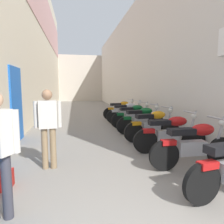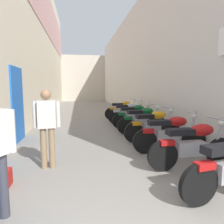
{
  "view_description": "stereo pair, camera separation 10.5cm",
  "coord_description": "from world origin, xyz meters",
  "px_view_note": "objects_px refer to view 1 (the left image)",
  "views": [
    {
      "loc": [
        -0.79,
        -0.79,
        1.61
      ],
      "look_at": [
        0.24,
        4.75,
        0.93
      ],
      "focal_mm": 32.92,
      "sensor_mm": 36.0,
      "label": 1
    },
    {
      "loc": [
        -0.68,
        -0.81,
        1.61
      ],
      "look_at": [
        0.24,
        4.75,
        0.93
      ],
      "focal_mm": 32.92,
      "sensor_mm": 36.0,
      "label": 2
    }
  ],
  "objects_px": {
    "motorcycle_fourth": "(153,124)",
    "motorcycle_eighth": "(121,109)",
    "motorcycle_second": "(194,144)",
    "motorcycle_fifth": "(142,119)",
    "motorcycle_third": "(170,133)",
    "motorcycle_sixth": "(133,115)",
    "pedestrian_mid_alley": "(48,123)",
    "motorcycle_seventh": "(127,112)"
  },
  "relations": [
    {
      "from": "motorcycle_second",
      "to": "pedestrian_mid_alley",
      "type": "xyz_separation_m",
      "value": [
        -2.83,
        0.52,
        0.42
      ]
    },
    {
      "from": "motorcycle_third",
      "to": "motorcycle_fifth",
      "type": "height_order",
      "value": "same"
    },
    {
      "from": "motorcycle_third",
      "to": "motorcycle_fifth",
      "type": "distance_m",
      "value": 2.21
    },
    {
      "from": "motorcycle_sixth",
      "to": "pedestrian_mid_alley",
      "type": "height_order",
      "value": "pedestrian_mid_alley"
    },
    {
      "from": "motorcycle_sixth",
      "to": "motorcycle_seventh",
      "type": "height_order",
      "value": "same"
    },
    {
      "from": "motorcycle_second",
      "to": "motorcycle_sixth",
      "type": "relative_size",
      "value": 1.0
    },
    {
      "from": "motorcycle_sixth",
      "to": "motorcycle_third",
      "type": "bearing_deg",
      "value": -90.0
    },
    {
      "from": "motorcycle_third",
      "to": "motorcycle_seventh",
      "type": "height_order",
      "value": "same"
    },
    {
      "from": "motorcycle_fourth",
      "to": "motorcycle_eighth",
      "type": "distance_m",
      "value": 4.25
    },
    {
      "from": "motorcycle_fifth",
      "to": "motorcycle_second",
      "type": "bearing_deg",
      "value": -90.0
    },
    {
      "from": "motorcycle_sixth",
      "to": "motorcycle_fourth",
      "type": "bearing_deg",
      "value": -90.0
    },
    {
      "from": "motorcycle_third",
      "to": "motorcycle_fifth",
      "type": "bearing_deg",
      "value": 90.0
    },
    {
      "from": "motorcycle_second",
      "to": "motorcycle_fourth",
      "type": "relative_size",
      "value": 1.0
    },
    {
      "from": "motorcycle_fourth",
      "to": "motorcycle_eighth",
      "type": "relative_size",
      "value": 1.0
    },
    {
      "from": "motorcycle_second",
      "to": "pedestrian_mid_alley",
      "type": "distance_m",
      "value": 2.91
    },
    {
      "from": "motorcycle_third",
      "to": "motorcycle_fifth",
      "type": "xyz_separation_m",
      "value": [
        -0.0,
        2.21,
        0.0
      ]
    },
    {
      "from": "motorcycle_eighth",
      "to": "motorcycle_fifth",
      "type": "bearing_deg",
      "value": -90.0
    },
    {
      "from": "motorcycle_eighth",
      "to": "pedestrian_mid_alley",
      "type": "bearing_deg",
      "value": -115.59
    },
    {
      "from": "motorcycle_seventh",
      "to": "motorcycle_third",
      "type": "bearing_deg",
      "value": -90.0
    },
    {
      "from": "motorcycle_fourth",
      "to": "pedestrian_mid_alley",
      "type": "bearing_deg",
      "value": -149.68
    },
    {
      "from": "motorcycle_seventh",
      "to": "pedestrian_mid_alley",
      "type": "xyz_separation_m",
      "value": [
        -2.83,
        -4.8,
        0.42
      ]
    },
    {
      "from": "motorcycle_fifth",
      "to": "motorcycle_eighth",
      "type": "xyz_separation_m",
      "value": [
        0.0,
        3.19,
        0.0
      ]
    },
    {
      "from": "motorcycle_seventh",
      "to": "motorcycle_eighth",
      "type": "relative_size",
      "value": 1.0
    },
    {
      "from": "motorcycle_sixth",
      "to": "motorcycle_eighth",
      "type": "relative_size",
      "value": 1.0
    },
    {
      "from": "motorcycle_fourth",
      "to": "motorcycle_seventh",
      "type": "height_order",
      "value": "same"
    },
    {
      "from": "motorcycle_fourth",
      "to": "motorcycle_sixth",
      "type": "relative_size",
      "value": 1.0
    },
    {
      "from": "motorcycle_third",
      "to": "motorcycle_eighth",
      "type": "relative_size",
      "value": 1.0
    },
    {
      "from": "motorcycle_third",
      "to": "motorcycle_eighth",
      "type": "distance_m",
      "value": 5.4
    },
    {
      "from": "motorcycle_third",
      "to": "motorcycle_sixth",
      "type": "relative_size",
      "value": 1.0
    },
    {
      "from": "motorcycle_fifth",
      "to": "motorcycle_fourth",
      "type": "bearing_deg",
      "value": -90.0
    },
    {
      "from": "motorcycle_second",
      "to": "motorcycle_third",
      "type": "bearing_deg",
      "value": 90.0
    },
    {
      "from": "motorcycle_eighth",
      "to": "motorcycle_seventh",
      "type": "bearing_deg",
      "value": -90.0
    },
    {
      "from": "motorcycle_second",
      "to": "motorcycle_eighth",
      "type": "distance_m",
      "value": 6.43
    },
    {
      "from": "motorcycle_third",
      "to": "motorcycle_sixth",
      "type": "distance_m",
      "value": 3.25
    },
    {
      "from": "motorcycle_fifth",
      "to": "motorcycle_eighth",
      "type": "relative_size",
      "value": 1.0
    },
    {
      "from": "motorcycle_third",
      "to": "motorcycle_fourth",
      "type": "relative_size",
      "value": 1.01
    },
    {
      "from": "motorcycle_third",
      "to": "motorcycle_seventh",
      "type": "relative_size",
      "value": 1.0
    },
    {
      "from": "motorcycle_second",
      "to": "motorcycle_seventh",
      "type": "relative_size",
      "value": 1.0
    },
    {
      "from": "motorcycle_second",
      "to": "motorcycle_fifth",
      "type": "distance_m",
      "value": 3.24
    },
    {
      "from": "motorcycle_third",
      "to": "motorcycle_fourth",
      "type": "height_order",
      "value": "same"
    },
    {
      "from": "motorcycle_second",
      "to": "motorcycle_eighth",
      "type": "height_order",
      "value": "same"
    },
    {
      "from": "motorcycle_third",
      "to": "motorcycle_fifth",
      "type": "relative_size",
      "value": 1.01
    }
  ]
}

